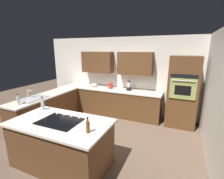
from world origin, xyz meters
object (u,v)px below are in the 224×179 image
at_px(cooktop, 60,121).
at_px(kettle, 110,86).
at_px(mixing_bowl, 94,85).
at_px(oil_bottle, 43,104).
at_px(wall_oven, 182,92).
at_px(second_bottle, 88,127).
at_px(blender, 129,86).
at_px(dish_soap_bottle, 18,100).
at_px(sink_unit, 33,98).

relative_size(cooktop, kettle, 3.91).
bearing_deg(kettle, mixing_bowl, 0.00).
distance_m(kettle, oil_bottle, 2.48).
height_order(wall_oven, oil_bottle, wall_oven).
bearing_deg(second_bottle, oil_bottle, -17.99).
height_order(blender, dish_soap_bottle, blender).
height_order(wall_oven, blender, wall_oven).
xyz_separation_m(sink_unit, kettle, (-1.43, -1.91, 0.08)).
distance_m(wall_oven, second_bottle, 3.15).
xyz_separation_m(blender, oil_bottle, (1.20, 2.41, -0.01)).
relative_size(kettle, second_bottle, 0.72).
distance_m(mixing_bowl, dish_soap_bottle, 2.49).
distance_m(wall_oven, sink_unit, 4.13).
height_order(cooktop, second_bottle, second_bottle).
distance_m(wall_oven, oil_bottle, 3.68).
height_order(cooktop, oil_bottle, oil_bottle).
xyz_separation_m(cooktop, second_bottle, (-0.70, 0.15, 0.10)).
height_order(kettle, oil_bottle, oil_bottle).
bearing_deg(wall_oven, dish_soap_bottle, 33.02).
bearing_deg(cooktop, sink_unit, -27.01).
relative_size(cooktop, oil_bottle, 2.45).
height_order(mixing_bowl, kettle, kettle).
bearing_deg(wall_oven, cooktop, 52.70).
height_order(mixing_bowl, second_bottle, second_bottle).
xyz_separation_m(cooktop, blender, (-0.46, -2.74, 0.13)).
bearing_deg(kettle, second_bottle, 107.19).
bearing_deg(mixing_bowl, oil_bottle, 92.26).
bearing_deg(wall_oven, kettle, -0.91).
xyz_separation_m(cooktop, oil_bottle, (0.75, -0.32, 0.12)).
distance_m(sink_unit, dish_soap_bottle, 0.49).
distance_m(sink_unit, blender, 2.82).
bearing_deg(dish_soap_bottle, blender, -130.22).
bearing_deg(blender, oil_bottle, 63.47).
bearing_deg(kettle, wall_oven, 179.09).
height_order(dish_soap_bottle, second_bottle, second_bottle).
relative_size(wall_oven, second_bottle, 7.57).
bearing_deg(wall_oven, second_bottle, 64.50).
relative_size(cooktop, blender, 2.42).
relative_size(sink_unit, cooktop, 0.92).
bearing_deg(kettle, dish_soap_bottle, 60.16).
distance_m(blender, kettle, 0.65).
distance_m(mixing_bowl, second_bottle, 3.27).
bearing_deg(second_bottle, cooktop, -11.92).
height_order(blender, kettle, blender).
distance_m(blender, oil_bottle, 2.70).
height_order(blender, second_bottle, blender).
bearing_deg(sink_unit, second_bottle, 157.22).
distance_m(dish_soap_bottle, second_bottle, 2.32).
relative_size(dish_soap_bottle, oil_bottle, 0.86).
xyz_separation_m(blender, dish_soap_bottle, (2.02, 2.39, -0.03)).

